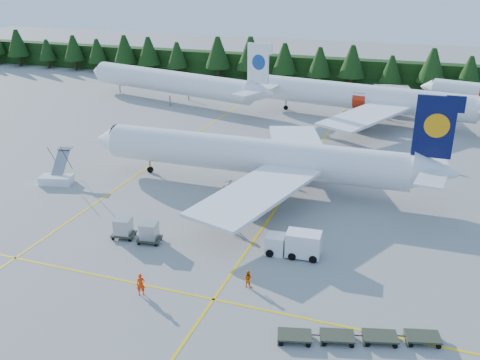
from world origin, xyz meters
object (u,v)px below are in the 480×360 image
(service_truck, at_px, (294,243))
(airliner_red, at_px, (358,97))
(airliner_navy, at_px, (247,156))
(airstairs, at_px, (57,177))

(service_truck, bearing_deg, airliner_red, 87.22)
(airliner_navy, relative_size, airstairs, 7.46)
(airliner_navy, height_order, service_truck, airliner_navy)
(service_truck, bearing_deg, airstairs, 162.39)
(airliner_navy, xyz_separation_m, airstairs, (-22.66, -7.32, -3.08))
(airliner_red, relative_size, airstairs, 7.60)
(airliner_navy, bearing_deg, service_truck, -57.93)
(airliner_navy, height_order, airliner_red, airliner_red)
(service_truck, bearing_deg, airliner_navy, 118.69)
(airliner_navy, relative_size, service_truck, 8.38)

